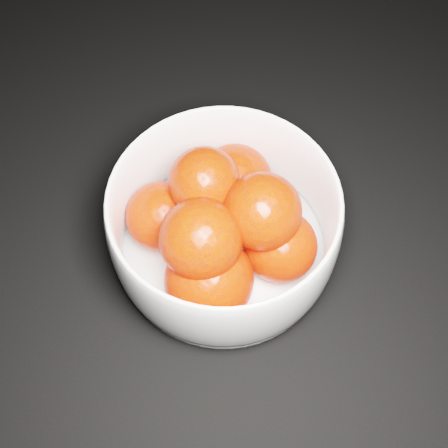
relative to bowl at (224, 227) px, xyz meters
name	(u,v)px	position (x,y,z in m)	size (l,w,h in m)	color
ground	(342,43)	(0.25, 0.25, -0.06)	(3.00, 3.00, 0.00)	black
bowl	(224,227)	(0.00, 0.00, 0.00)	(0.23, 0.23, 0.11)	white
orange_pile	(222,226)	(0.00, -0.01, 0.01)	(0.18, 0.18, 0.13)	red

